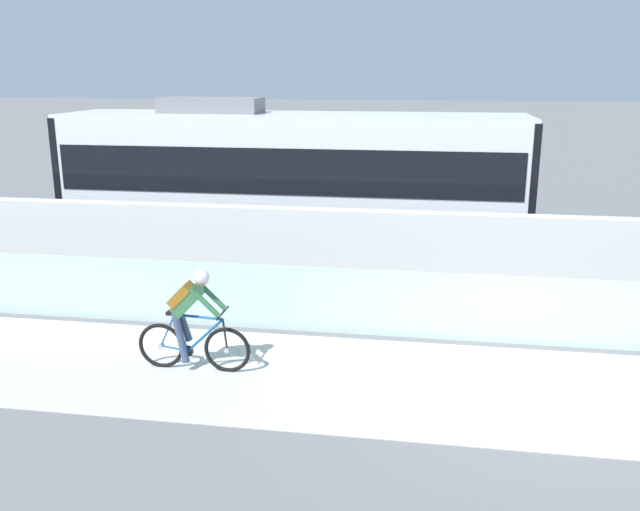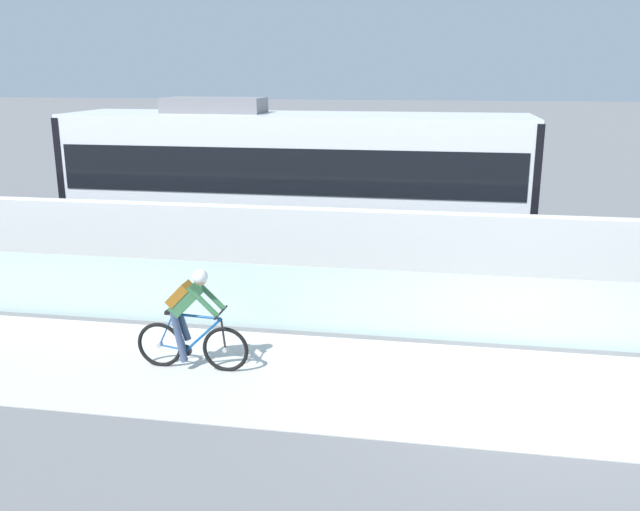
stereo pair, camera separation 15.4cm
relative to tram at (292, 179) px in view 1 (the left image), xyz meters
name	(u,v)px [view 1 (the left image)]	position (x,y,z in m)	size (l,w,h in m)	color
ground_plane	(533,393)	(4.85, -6.85, -1.89)	(200.00, 200.00, 0.00)	slate
bike_path_deck	(533,393)	(4.85, -6.85, -1.89)	(32.00, 3.20, 0.01)	beige
glass_parapet	(520,311)	(4.85, -5.00, -1.31)	(32.00, 0.05, 1.17)	#ADC6C1
concrete_barrier_wall	(510,262)	(4.85, -3.20, -0.98)	(32.00, 0.36, 1.83)	silver
tram_rail_near	(495,271)	(4.85, -0.72, -1.89)	(32.00, 0.08, 0.01)	#595654
tram_rail_far	(490,255)	(4.85, 0.72, -1.89)	(32.00, 0.08, 0.01)	#595654
tram	(292,179)	(0.00, 0.00, 0.00)	(11.06, 2.54, 3.81)	silver
cyclist_on_bike	(192,321)	(-0.17, -6.85, -1.09)	(1.77, 0.58, 1.61)	black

